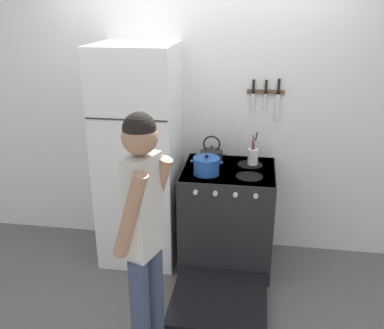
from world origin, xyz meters
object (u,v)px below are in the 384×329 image
Objects in this scene: stove_range at (227,219)px; dutch_oven_pot at (206,166)px; tea_kettle at (212,155)px; person at (144,233)px; refrigerator at (139,157)px; utensil_jar at (253,156)px.

dutch_oven_pot is at bearing -151.06° from stove_range.
person is at bearing -100.14° from tea_kettle.
tea_kettle reaches higher than stove_range.
refrigerator is 0.62m from tea_kettle.
refrigerator is at bearing 165.54° from dutch_oven_pot.
refrigerator is 1.37× the size of stove_range.
tea_kettle is 1.37m from person.
utensil_jar is at bearing -5.36° from person.
person is (-0.59, -1.35, -0.02)m from utensil_jar.
refrigerator reaches higher than tea_kettle.
dutch_oven_pot is at bearing -143.17° from utensil_jar.
dutch_oven_pot is 0.27m from tea_kettle.
tea_kettle is 0.35m from utensil_jar.
person is (-0.24, -1.35, -0.01)m from tea_kettle.
stove_range is 1.34m from person.
stove_range is (0.76, -0.06, -0.50)m from refrigerator.
utensil_jar is at bearing 36.83° from dutch_oven_pot.
stove_range is at bearing 28.94° from dutch_oven_pot.
utensil_jar is at bearing 7.06° from refrigerator.
person reaches higher than dutch_oven_pot.
stove_range is at bearing -47.06° from tea_kettle.
tea_kettle is at bearing 87.11° from dutch_oven_pot.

